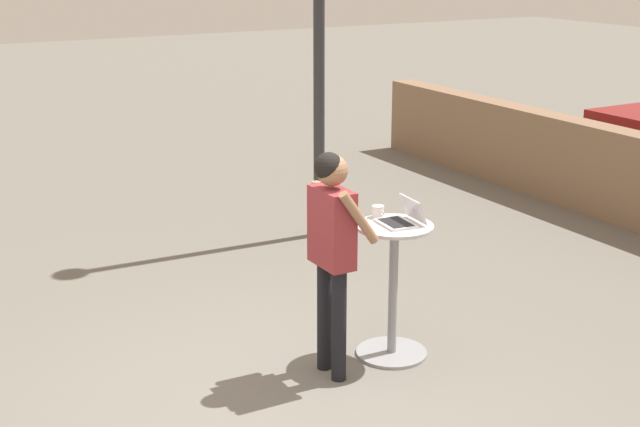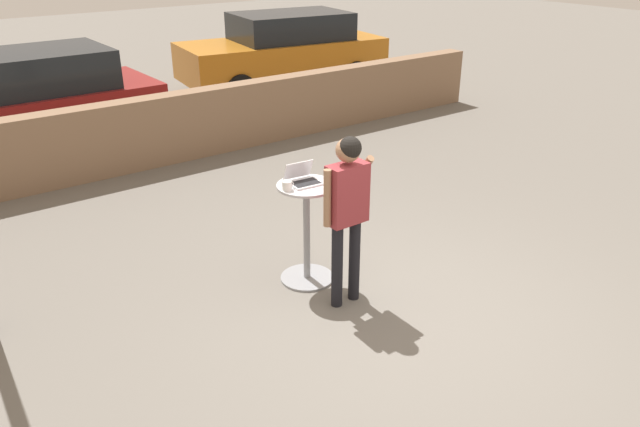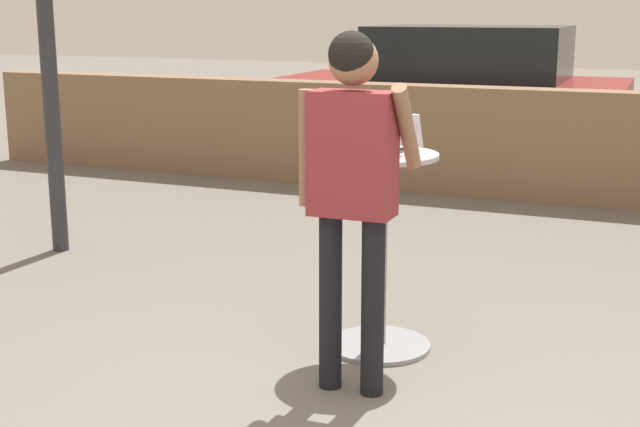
{
  "view_description": "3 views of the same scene",
  "coord_description": "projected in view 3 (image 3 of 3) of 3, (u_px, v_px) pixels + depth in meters",
  "views": [
    {
      "loc": [
        4.96,
        -2.52,
        3.11
      ],
      "look_at": [
        -0.43,
        0.49,
        1.22
      ],
      "focal_mm": 50.0,
      "sensor_mm": 36.0,
      "label": 1
    },
    {
      "loc": [
        -3.58,
        -3.57,
        3.37
      ],
      "look_at": [
        -0.49,
        0.64,
        0.97
      ],
      "focal_mm": 35.0,
      "sensor_mm": 36.0,
      "label": 2
    },
    {
      "loc": [
        1.13,
        -3.25,
        1.8
      ],
      "look_at": [
        -0.44,
        0.52,
        0.86
      ],
      "focal_mm": 50.0,
      "sensor_mm": 36.0,
      "label": 3
    }
  ],
  "objects": [
    {
      "name": "parked_car_near_street",
      "position": [
        456.0,
        94.0,
        10.58
      ],
      "size": [
        4.05,
        2.01,
        1.6
      ],
      "color": "maroon",
      "rests_on": "ground_plane"
    },
    {
      "name": "standing_person",
      "position": [
        352.0,
        169.0,
        4.06
      ],
      "size": [
        0.53,
        0.38,
        1.71
      ],
      "color": "black",
      "rests_on": "ground_plane"
    },
    {
      "name": "laptop",
      "position": [
        387.0,
        144.0,
        4.65
      ],
      "size": [
        0.33,
        0.32,
        0.2
      ],
      "color": "silver",
      "rests_on": "cafe_table"
    },
    {
      "name": "coffee_mug",
      "position": [
        341.0,
        142.0,
        4.68
      ],
      "size": [
        0.13,
        0.09,
        0.09
      ],
      "color": "white",
      "rests_on": "cafe_table"
    },
    {
      "name": "cafe_table",
      "position": [
        381.0,
        249.0,
        4.72
      ],
      "size": [
        0.59,
        0.59,
        1.07
      ],
      "color": "gray",
      "rests_on": "ground_plane"
    },
    {
      "name": "pavement_kerb",
      "position": [
        559.0,
        146.0,
        8.43
      ],
      "size": [
        12.95,
        0.35,
        1.06
      ],
      "color": "#84664C",
      "rests_on": "ground_plane"
    }
  ]
}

